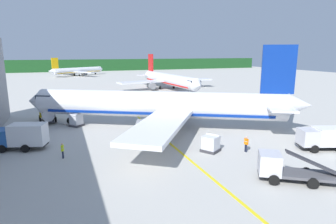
{
  "coord_description": "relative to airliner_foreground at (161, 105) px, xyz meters",
  "views": [
    {
      "loc": [
        -21.63,
        -14.04,
        10.9
      ],
      "look_at": [
        -8.12,
        22.07,
        2.75
      ],
      "focal_mm": 30.24,
      "sensor_mm": 36.0,
      "label": 1
    }
  ],
  "objects": [
    {
      "name": "crew_marshaller",
      "position": [
        5.4,
        -13.14,
        -2.33
      ],
      "size": [
        0.31,
        0.62,
        1.78
      ],
      "color": "#191E33",
      "rests_on": "ground"
    },
    {
      "name": "distant_treeline",
      "position": [
        8.39,
        137.82,
        -0.01
      ],
      "size": [
        216.0,
        6.0,
        6.76
      ],
      "primitive_type": "cube",
      "color": "#19471E",
      "rests_on": "ground"
    },
    {
      "name": "service_truck_pushback",
      "position": [
        -18.06,
        -3.38,
        -1.78
      ],
      "size": [
        6.04,
        3.76,
        2.97
      ],
      "color": "#2659A5",
      "rests_on": "ground"
    },
    {
      "name": "ground",
      "position": [
        8.39,
        23.87,
        -3.49
      ],
      "size": [
        240.0,
        320.0,
        0.2
      ],
      "primitive_type": "cube",
      "color": "#B7B5AD"
    },
    {
      "name": "service_truck_baggage",
      "position": [
        14.62,
        -15.73,
        -1.92
      ],
      "size": [
        6.88,
        4.18,
        2.57
      ],
      "color": "silver",
      "rests_on": "ground"
    },
    {
      "name": "airliner_far_taxiway",
      "position": [
        -6.06,
        103.08,
        -0.95
      ],
      "size": [
        26.61,
        22.63,
        8.57
      ],
      "color": "silver",
      "rests_on": "ground"
    },
    {
      "name": "service_truck_fuel",
      "position": [
        -15.88,
        9.84,
        -2.0
      ],
      "size": [
        2.8,
        5.59,
        2.4
      ],
      "color": "yellow",
      "rests_on": "ground"
    },
    {
      "name": "apron_guide_line",
      "position": [
        -1.47,
        -4.73,
        -3.39
      ],
      "size": [
        0.3,
        60.0,
        0.01
      ],
      "primitive_type": "cube",
      "color": "yellow",
      "rests_on": "ground"
    },
    {
      "name": "service_truck_catering",
      "position": [
        4.14,
        -20.34,
        -2.23
      ],
      "size": [
        6.81,
        5.45,
        2.75
      ],
      "color": "silver",
      "rests_on": "ground"
    },
    {
      "name": "airliner_mid_apron",
      "position": [
        16.4,
        40.94,
        -0.44
      ],
      "size": [
        30.04,
        36.27,
        10.34
      ],
      "color": "silver",
      "rests_on": "ground"
    },
    {
      "name": "cargo_container_mid",
      "position": [
        1.83,
        -11.58,
        -2.48
      ],
      "size": [
        2.47,
        2.47,
        1.93
      ],
      "color": "#333338",
      "rests_on": "ground"
    },
    {
      "name": "airliner_foreground",
      "position": [
        0.0,
        0.0,
        0.0
      ],
      "size": [
        38.12,
        32.27,
        11.9
      ],
      "color": "white",
      "rests_on": "ground"
    },
    {
      "name": "cargo_container_near",
      "position": [
        -11.72,
        5.27,
        -2.38
      ],
      "size": [
        2.35,
        2.35,
        2.12
      ],
      "color": "#333338",
      "rests_on": "ground"
    },
    {
      "name": "crew_loader_left",
      "position": [
        -13.74,
        -8.02,
        -2.42
      ],
      "size": [
        0.32,
        0.62,
        1.65
      ],
      "color": "#191E33",
      "rests_on": "ground"
    }
  ]
}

